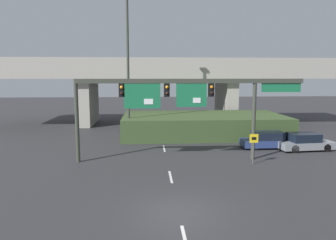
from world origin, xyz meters
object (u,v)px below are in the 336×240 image
(signal_gantry, at_px, (181,95))
(speed_limit_sign, at_px, (254,144))
(highway_light_pole_near, at_px, (128,56))
(parked_sedan_near_right, at_px, (269,140))
(parked_sedan_mid_right, at_px, (305,142))

(signal_gantry, relative_size, speed_limit_sign, 7.48)
(signal_gantry, relative_size, highway_light_pole_near, 1.08)
(parked_sedan_near_right, bearing_deg, highway_light_pole_near, 160.68)
(signal_gantry, xyz_separation_m, speed_limit_sign, (4.92, -1.31, -3.37))
(parked_sedan_near_right, relative_size, parked_sedan_mid_right, 1.02)
(parked_sedan_near_right, height_order, parked_sedan_mid_right, parked_sedan_near_right)
(highway_light_pole_near, relative_size, parked_sedan_mid_right, 3.24)
(highway_light_pole_near, distance_m, parked_sedan_near_right, 14.72)
(signal_gantry, height_order, speed_limit_sign, signal_gantry)
(signal_gantry, distance_m, speed_limit_sign, 6.11)
(signal_gantry, bearing_deg, speed_limit_sign, -14.93)
(signal_gantry, distance_m, parked_sedan_mid_right, 11.65)
(speed_limit_sign, bearing_deg, parked_sedan_near_right, 59.07)
(speed_limit_sign, distance_m, highway_light_pole_near, 14.49)
(signal_gantry, bearing_deg, highway_light_pole_near, 117.80)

